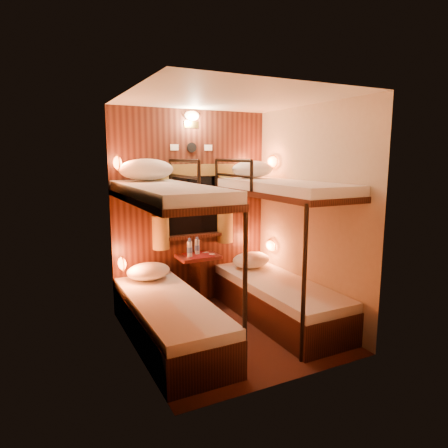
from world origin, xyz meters
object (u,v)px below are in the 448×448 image
bunk_left (169,289)px  bunk_right (278,272)px  bottle_left (190,249)px  bottle_right (197,247)px  table (198,274)px

bunk_left → bunk_right: 1.30m
bunk_left → bunk_right: size_ratio=1.00×
bottle_left → bottle_right: 0.16m
bottle_left → bunk_left: bearing=-124.9°
bunk_left → bottle_right: 1.08m
bunk_left → bottle_left: 0.93m
table → bottle_left: bearing=-166.1°
bunk_left → table: bunk_left is taller
bunk_right → bottle_right: bearing=127.5°
bunk_right → table: 1.02m
bunk_left → bottle_left: bunk_left is taller
bunk_right → bottle_left: 1.09m
bunk_right → table: bunk_right is taller
bunk_left → table: (0.65, 0.78, -0.14)m
bottle_left → bottle_right: bearing=32.3°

